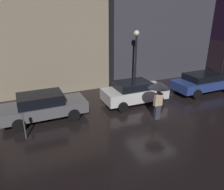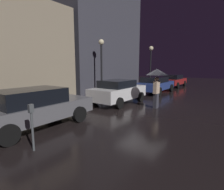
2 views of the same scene
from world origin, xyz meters
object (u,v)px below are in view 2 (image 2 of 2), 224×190
(pedestrian_with_umbrella, at_px, (157,76))
(parking_meter, at_px, (32,122))
(parked_car_grey, at_px, (34,107))
(street_lamp_far, at_px, (151,56))
(parked_car_white, at_px, (118,91))
(street_lamp_near, at_px, (101,57))
(parked_car_red, at_px, (173,80))
(parked_car_blue, at_px, (155,84))

(pedestrian_with_umbrella, bearing_deg, parking_meter, 175.05)
(parked_car_grey, relative_size, street_lamp_far, 0.96)
(parked_car_white, relative_size, street_lamp_near, 0.94)
(pedestrian_with_umbrella, bearing_deg, street_lamp_near, 76.14)
(street_lamp_near, bearing_deg, parked_car_red, -13.85)
(parked_car_red, distance_m, parking_meter, 17.84)
(parked_car_blue, relative_size, street_lamp_near, 1.11)
(parked_car_blue, xyz_separation_m, pedestrian_with_umbrella, (-5.48, -2.32, 0.99))
(pedestrian_with_umbrella, xyz_separation_m, street_lamp_near, (1.33, 4.92, 1.21))
(parked_car_white, height_order, parking_meter, parked_car_white)
(parked_car_blue, bearing_deg, pedestrian_with_umbrella, -157.95)
(parked_car_grey, xyz_separation_m, parked_car_white, (5.46, -0.04, 0.00))
(parked_car_red, bearing_deg, parked_car_white, -178.61)
(street_lamp_far, bearing_deg, parked_car_blue, -151.26)
(parked_car_white, xyz_separation_m, parked_car_red, (11.24, 0.09, -0.04))
(parked_car_grey, distance_m, street_lamp_far, 16.26)
(parked_car_blue, relative_size, street_lamp_far, 1.03)
(parked_car_red, bearing_deg, street_lamp_far, 110.11)
(parked_car_grey, xyz_separation_m, parked_car_blue, (11.03, -0.12, -0.02))
(parked_car_grey, xyz_separation_m, parking_meter, (-1.06, -1.72, 0.03))
(pedestrian_with_umbrella, relative_size, parking_meter, 1.66)
(parked_car_blue, bearing_deg, parked_car_white, 178.25)
(pedestrian_with_umbrella, relative_size, street_lamp_far, 0.46)
(parking_meter, relative_size, street_lamp_near, 0.30)
(parked_car_blue, xyz_separation_m, street_lamp_near, (-4.15, 2.60, 2.20))
(street_lamp_near, bearing_deg, parked_car_white, -119.58)
(parked_car_white, relative_size, parked_car_red, 0.90)
(parked_car_grey, height_order, parked_car_red, parked_car_grey)
(street_lamp_near, height_order, street_lamp_far, street_lamp_far)
(parked_car_white, xyz_separation_m, parking_meter, (-6.52, -1.68, 0.03))
(parked_car_red, bearing_deg, street_lamp_near, 167.06)
(parked_car_red, height_order, parking_meter, parked_car_red)
(parked_car_grey, relative_size, pedestrian_with_umbrella, 2.08)
(pedestrian_with_umbrella, xyz_separation_m, street_lamp_far, (10.29, 4.95, 1.71))
(street_lamp_far, bearing_deg, parked_car_grey, -170.98)
(pedestrian_with_umbrella, height_order, parking_meter, pedestrian_with_umbrella)
(parked_car_blue, relative_size, pedestrian_with_umbrella, 2.22)
(parked_car_grey, bearing_deg, parking_meter, -122.56)
(parked_car_white, xyz_separation_m, pedestrian_with_umbrella, (0.10, -2.40, 0.97))
(parked_car_grey, xyz_separation_m, pedestrian_with_umbrella, (5.55, -2.44, 0.97))
(parked_car_white, bearing_deg, parking_meter, -165.44)
(parked_car_blue, distance_m, street_lamp_far, 6.11)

